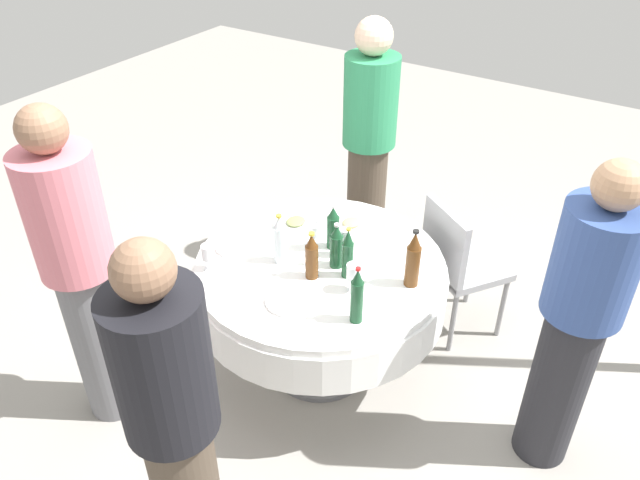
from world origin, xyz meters
name	(u,v)px	position (x,y,z in m)	size (l,w,h in m)	color
ground_plane	(320,365)	(0.00, 0.00, 0.00)	(10.00, 10.00, 0.00)	gray
dining_table	(320,285)	(0.00, 0.00, 0.59)	(1.31, 1.31, 0.74)	white
bottle_dark_green_south	(357,296)	(-0.28, -0.37, 0.88)	(0.06, 0.06, 0.30)	#194728
bottle_clear_rear	(280,240)	(-0.10, 0.18, 0.87)	(0.07, 0.07, 0.28)	silver
bottle_dark_green_north	(337,247)	(0.02, -0.08, 0.86)	(0.07, 0.07, 0.25)	#194728
bottle_brown_west	(312,257)	(-0.12, -0.03, 0.86)	(0.06, 0.06, 0.26)	#593314
bottle_dark_green_inner	(348,254)	(-0.02, -0.17, 0.87)	(0.06, 0.06, 0.28)	#194728
bottle_dark_green_far	(333,228)	(0.15, 0.02, 0.86)	(0.07, 0.07, 0.26)	#194728
bottle_brown_front	(413,260)	(0.09, -0.47, 0.89)	(0.07, 0.07, 0.31)	#593314
wine_glass_west	(345,237)	(0.12, -0.08, 0.86)	(0.06, 0.06, 0.16)	white
wine_glass_inner	(354,272)	(-0.10, -0.26, 0.85)	(0.07, 0.07, 0.15)	white
wine_glass_far	(208,253)	(-0.35, 0.43, 0.84)	(0.07, 0.07, 0.14)	white
wine_glass_front	(314,232)	(0.09, 0.09, 0.84)	(0.06, 0.06, 0.15)	white
plate_mid	(352,224)	(0.38, 0.03, 0.75)	(0.24, 0.24, 0.04)	white
plate_right	(296,223)	(0.22, 0.30, 0.75)	(0.25, 0.25, 0.04)	white
plate_east	(290,300)	(-0.34, -0.05, 0.75)	(0.23, 0.23, 0.02)	white
plate_left	(235,246)	(-0.14, 0.45, 0.75)	(0.20, 0.20, 0.02)	white
knife_rear	(226,292)	(-0.45, 0.25, 0.74)	(0.18, 0.02, 0.01)	silver
knife_north	(379,256)	(0.21, -0.23, 0.74)	(0.18, 0.02, 0.01)	silver
person_south	(577,321)	(0.13, -1.23, 0.84)	(0.34, 0.34, 1.61)	#26262B
person_rear	(369,143)	(1.08, 0.33, 0.88)	(0.34, 0.34, 1.68)	#4C3F33
person_north	(80,271)	(-0.83, 0.77, 0.90)	(0.34, 0.34, 1.71)	slate
person_west	(173,419)	(-1.19, -0.15, 0.84)	(0.34, 0.34, 1.61)	#4C3F33
chair_far	(457,260)	(0.69, -0.48, 0.52)	(0.56, 0.56, 0.87)	#99999E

